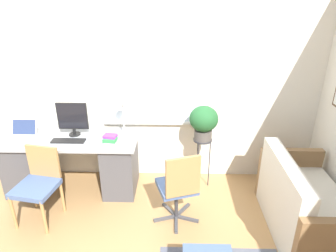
# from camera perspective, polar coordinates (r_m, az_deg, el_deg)

# --- Properties ---
(ground_plane) EXTENTS (14.00, 14.00, 0.00)m
(ground_plane) POSITION_cam_1_polar(r_m,az_deg,el_deg) (3.96, -8.35, -14.54)
(ground_plane) COLOR tan
(wall_back_with_window) EXTENTS (9.00, 0.12, 2.70)m
(wall_back_with_window) POSITION_cam_1_polar(r_m,az_deg,el_deg) (4.02, -7.52, 7.97)
(wall_back_with_window) COLOR white
(wall_back_with_window) RESTS_ON ground_plane
(desk) EXTENTS (1.74, 0.69, 0.76)m
(desk) POSITION_cam_1_polar(r_m,az_deg,el_deg) (4.18, -17.65, -6.60)
(desk) COLOR #9EA3A8
(desk) RESTS_ON ground_plane
(laptop) EXTENTS (0.33, 0.30, 0.21)m
(laptop) POSITION_cam_1_polar(r_m,az_deg,el_deg) (4.22, -26.09, -1.54)
(laptop) COLOR #B7B7BC
(laptop) RESTS_ON desk
(monitor) EXTENTS (0.39, 0.15, 0.44)m
(monitor) POSITION_cam_1_polar(r_m,az_deg,el_deg) (4.00, -17.72, 1.47)
(monitor) COLOR black
(monitor) RESTS_ON desk
(keyboard) EXTENTS (0.41, 0.12, 0.02)m
(keyboard) POSITION_cam_1_polar(r_m,az_deg,el_deg) (3.93, -18.45, -2.69)
(keyboard) COLOR black
(keyboard) RESTS_ON desk
(mouse) EXTENTS (0.04, 0.07, 0.03)m
(mouse) POSITION_cam_1_polar(r_m,az_deg,el_deg) (3.81, -14.71, -2.88)
(mouse) COLOR silver
(mouse) RESTS_ON desk
(desk_lamp) EXTENTS (0.14, 0.14, 0.48)m
(desk_lamp) POSITION_cam_1_polar(r_m,az_deg,el_deg) (3.81, -8.60, 3.01)
(desk_lamp) COLOR white
(desk_lamp) RESTS_ON desk
(book_stack) EXTENTS (0.17, 0.17, 0.10)m
(book_stack) POSITION_cam_1_polar(r_m,az_deg,el_deg) (3.75, -10.97, -2.45)
(book_stack) COLOR white
(book_stack) RESTS_ON desk
(desk_chair_wooden) EXTENTS (0.50, 0.51, 0.86)m
(desk_chair_wooden) POSITION_cam_1_polar(r_m,az_deg,el_deg) (3.77, -23.50, -9.84)
(desk_chair_wooden) COLOR #B2844C
(desk_chair_wooden) RESTS_ON ground_plane
(office_chair_swivel) EXTENTS (0.54, 0.52, 0.93)m
(office_chair_swivel) POSITION_cam_1_polar(r_m,az_deg,el_deg) (3.38, 2.03, -11.46)
(office_chair_swivel) COLOR #47474C
(office_chair_swivel) RESTS_ON ground_plane
(couch_loveseat) EXTENTS (0.76, 1.36, 0.87)m
(couch_loveseat) POSITION_cam_1_polar(r_m,az_deg,el_deg) (3.70, 24.49, -13.95)
(couch_loveseat) COLOR silver
(couch_loveseat) RESTS_ON ground_plane
(plant_stand) EXTENTS (0.24, 0.24, 0.72)m
(plant_stand) POSITION_cam_1_polar(r_m,az_deg,el_deg) (3.96, 6.56, -3.80)
(plant_stand) COLOR #333338
(plant_stand) RESTS_ON ground_plane
(potted_plant) EXTENTS (0.37, 0.37, 0.45)m
(potted_plant) POSITION_cam_1_polar(r_m,az_deg,el_deg) (3.81, 6.81, 0.97)
(potted_plant) COLOR #514C47
(potted_plant) RESTS_ON plant_stand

